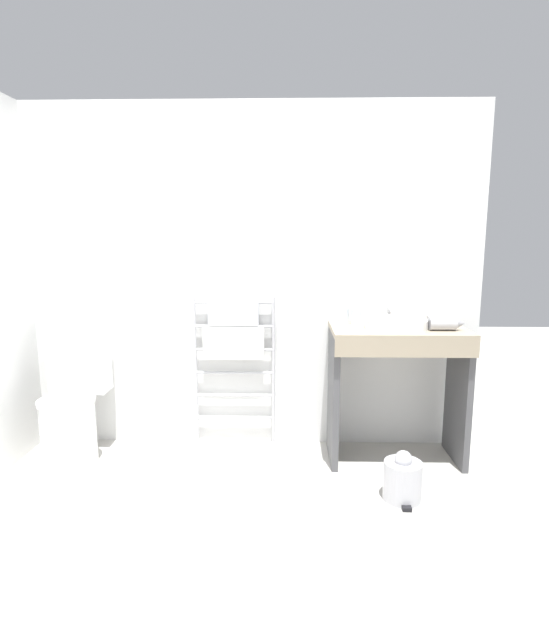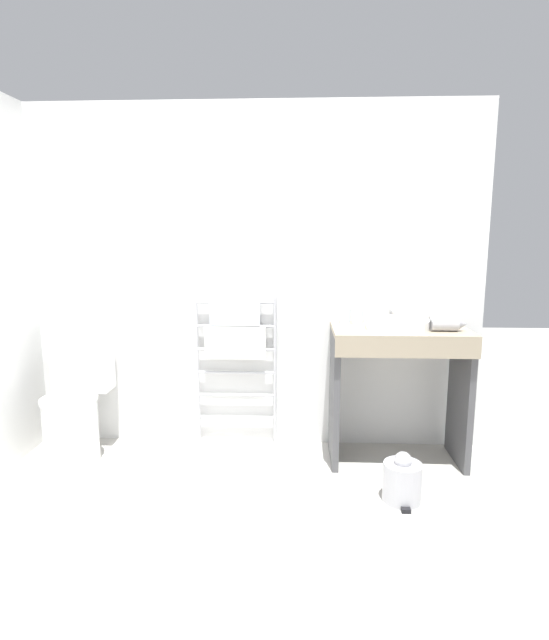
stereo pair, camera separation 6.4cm
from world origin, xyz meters
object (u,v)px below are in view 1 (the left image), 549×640
at_px(sink_basin, 396,323).
at_px(cup_near_edge, 356,316).
at_px(toilet, 73,408).
at_px(towel_radiator, 234,343).
at_px(trash_bin, 403,479).
at_px(hair_dryer, 444,323).
at_px(cup_near_wall, 344,315).

height_order(sink_basin, cup_near_edge, cup_near_edge).
height_order(toilet, towel_radiator, towel_radiator).
bearing_deg(trash_bin, toilet, 167.17).
xyz_separation_m(cup_near_edge, trash_bin, (0.20, -0.65, -0.82)).
height_order(cup_near_edge, trash_bin, cup_near_edge).
height_order(towel_radiator, sink_basin, towel_radiator).
bearing_deg(sink_basin, hair_dryer, -8.14).
xyz_separation_m(sink_basin, cup_near_edge, (-0.23, 0.15, 0.02)).
relative_size(hair_dryer, trash_bin, 0.75).
xyz_separation_m(towel_radiator, sink_basin, (1.06, -0.23, 0.18)).
bearing_deg(cup_near_edge, toilet, -174.57).
relative_size(toilet, sink_basin, 2.05).
height_order(cup_near_wall, trash_bin, cup_near_wall).
relative_size(toilet, trash_bin, 2.77).
bearing_deg(cup_near_wall, cup_near_edge, -25.26).
distance_m(toilet, towel_radiator, 1.15).
relative_size(sink_basin, cup_near_wall, 3.81).
height_order(cup_near_wall, hair_dryer, cup_near_wall).
xyz_separation_m(towel_radiator, hair_dryer, (1.35, -0.27, 0.19)).
height_order(toilet, hair_dryer, hair_dryer).
distance_m(towel_radiator, trash_bin, 1.40).
distance_m(toilet, cup_near_wall, 1.91).
bearing_deg(sink_basin, cup_near_edge, 146.71).
height_order(towel_radiator, trash_bin, towel_radiator).
bearing_deg(cup_near_edge, hair_dryer, -20.35).
distance_m(towel_radiator, cup_near_wall, 0.78).
bearing_deg(trash_bin, cup_near_wall, 111.80).
bearing_deg(toilet, towel_radiator, 13.75).
bearing_deg(cup_near_edge, trash_bin, -73.26).
bearing_deg(sink_basin, cup_near_wall, 148.65).
distance_m(toilet, cup_near_edge, 1.98).
bearing_deg(toilet, sink_basin, 0.73).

